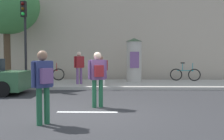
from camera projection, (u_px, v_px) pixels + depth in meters
name	position (u px, v px, depth m)	size (l,w,h in m)	color
ground_plane	(87.00, 112.00, 7.99)	(80.00, 80.00, 0.00)	#2B2B2D
sidewalk_curb	(101.00, 84.00, 14.98)	(36.00, 4.00, 0.15)	#B2ADA3
lane_markings	(87.00, 112.00, 7.99)	(25.80, 0.16, 0.01)	silver
building_backdrop	(105.00, 2.00, 19.66)	(36.00, 5.00, 11.01)	#B7A893
traffic_light	(25.00, 29.00, 13.13)	(0.24, 0.45, 4.12)	black
poster_column	(134.00, 60.00, 15.40)	(0.93, 0.93, 2.50)	#B2ADA3
street_tree	(6.00, 6.00, 15.23)	(3.72, 3.72, 5.87)	#4C3826
pedestrian_in_dark_shirt	(98.00, 74.00, 8.64)	(0.59, 0.47, 1.78)	#1E5938
pedestrian_with_backpack	(43.00, 81.00, 6.50)	(0.51, 0.51, 1.80)	#1E5938
pedestrian_tallest	(101.00, 68.00, 13.51)	(0.67, 0.43, 1.49)	silver
pedestrian_near_pole	(79.00, 65.00, 14.32)	(0.52, 0.51, 1.70)	#724C84
bicycle_leaning	(50.00, 74.00, 16.19)	(1.72, 0.52, 1.09)	black
bicycle_upright	(185.00, 74.00, 16.07)	(1.74, 0.46, 1.09)	black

